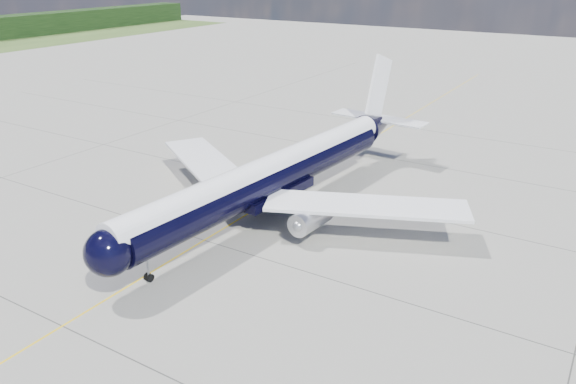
% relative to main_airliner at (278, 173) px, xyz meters
% --- Properties ---
extents(ground, '(320.00, 320.00, 0.00)m').
position_rel_main_airliner_xyz_m(ground, '(-2.17, 11.14, -4.06)').
color(ground, gray).
rests_on(ground, ground).
extents(taxiway_centerline, '(0.16, 160.00, 0.01)m').
position_rel_main_airliner_xyz_m(taxiway_centerline, '(-2.17, 6.14, -4.06)').
color(taxiway_centerline, '#E5BA0C').
rests_on(taxiway_centerline, ground).
extents(main_airliner, '(37.14, 45.36, 13.10)m').
position_rel_main_airliner_xyz_m(main_airliner, '(0.00, 0.00, 0.00)').
color(main_airliner, black).
rests_on(main_airliner, ground).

